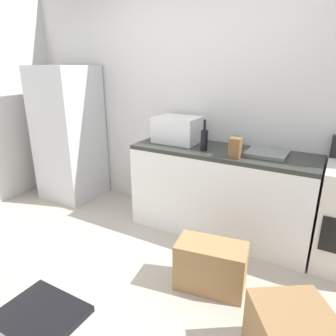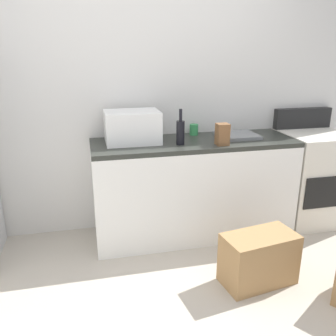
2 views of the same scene
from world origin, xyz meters
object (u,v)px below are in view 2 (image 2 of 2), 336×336
Objects in this scene: wine_bottle at (180,132)px; coffee_mug at (194,130)px; stove_oven at (311,176)px; cardboard_box_small at (259,259)px; microwave at (132,127)px; knife_block at (222,134)px.

coffee_mug is at bearing 55.59° from wine_bottle.
stove_oven is 1.32m from cardboard_box_small.
coffee_mug is 0.19× the size of cardboard_box_small.
wine_bottle reaches higher than microwave.
stove_oven is 1.27m from coffee_mug.
wine_bottle is at bearing 118.66° from cardboard_box_small.
microwave reaches higher than knife_block.
microwave is 0.86× the size of cardboard_box_small.
coffee_mug is (-1.16, 0.20, 0.48)m from stove_oven.
cardboard_box_small is (0.41, -0.75, -0.81)m from wine_bottle.
microwave is 2.56× the size of knife_block.
coffee_mug is at bearing 100.38° from cardboard_box_small.
knife_block is at bearing -169.15° from stove_oven.
stove_oven reaches higher than coffee_mug.
wine_bottle reaches higher than knife_block.
coffee_mug is at bearing 107.14° from knife_block.
microwave is 0.62m from coffee_mug.
cardboard_box_small is (0.07, -0.66, -0.80)m from knife_block.
coffee_mug is 1.32m from cardboard_box_small.
cardboard_box_small is (0.79, -0.91, -0.84)m from microwave.
stove_oven is 2.39× the size of microwave.
microwave is 4.60× the size of coffee_mug.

